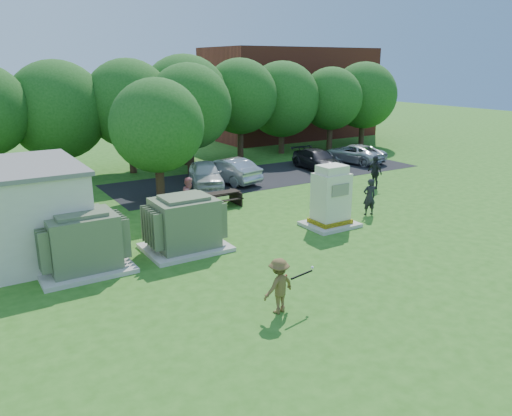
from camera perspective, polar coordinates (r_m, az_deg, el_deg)
ground at (r=16.75m, az=7.34°, el=-7.55°), size 120.00×120.00×0.00m
brick_building at (r=47.80m, az=3.78°, el=12.99°), size 15.00×8.00×8.00m
parking_strip at (r=31.10m, az=1.66°, el=3.80°), size 20.00×6.00×0.01m
transformer_left at (r=17.57m, az=-19.24°, el=-3.80°), size 3.00×2.40×2.07m
transformer_right at (r=18.63m, az=-8.15°, el=-1.89°), size 3.00×2.40×2.07m
generator_cabinet at (r=21.28m, az=8.55°, el=0.92°), size 2.17×1.77×2.64m
picnic_table at (r=24.30m, az=-3.79°, el=1.24°), size 1.64×1.23×0.70m
batter at (r=13.97m, az=2.62°, el=-8.87°), size 1.13×0.78×1.60m
person_by_generator at (r=23.28m, az=12.82°, el=1.25°), size 0.70×0.55×1.70m
person_at_picnic at (r=22.90m, az=-7.61°, el=1.34°), size 1.08×1.07×1.76m
person_walking_right at (r=28.31m, az=13.42°, el=4.01°), size 0.54×1.12×1.84m
car_white at (r=28.19m, az=-5.79°, el=3.88°), size 2.95×4.48×1.42m
car_silver_a at (r=29.10m, az=-3.24°, el=4.34°), size 2.46×4.58×1.43m
car_dark at (r=32.77m, az=7.07°, el=5.47°), size 2.22×4.58×1.28m
car_silver_b at (r=35.64m, az=11.02°, el=6.16°), size 3.02×4.92×1.27m
batting_equipment at (r=14.12m, az=5.03°, el=-7.50°), size 1.17×0.33×0.11m
tree_row at (r=32.51m, az=-11.23°, el=11.45°), size 41.30×13.30×7.30m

